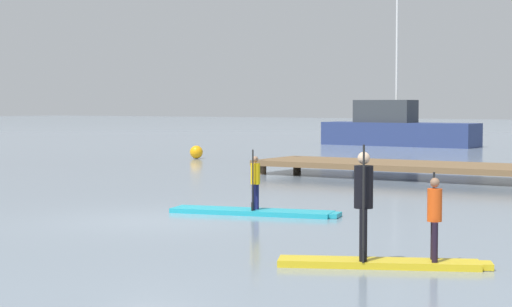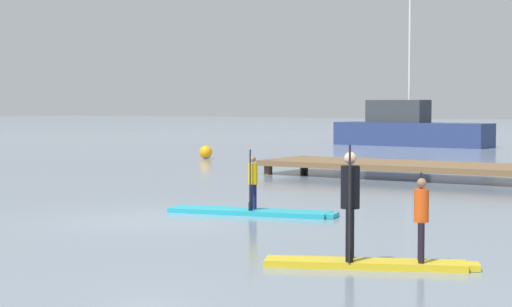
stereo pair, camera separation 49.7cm
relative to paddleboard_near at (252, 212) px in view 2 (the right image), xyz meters
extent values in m
plane|color=gray|center=(-1.22, -1.95, -0.05)|extent=(240.00, 240.00, 0.00)
cube|color=#1E9EB2|center=(-0.07, -0.02, 0.00)|extent=(3.58, 1.54, 0.10)
cube|color=#1E9EB2|center=(1.68, 0.40, 0.00)|extent=(0.35, 0.56, 0.09)
cylinder|color=#19194C|center=(-0.01, 0.12, 0.32)|extent=(0.08, 0.08, 0.54)
cylinder|color=#19194C|center=(0.04, -0.11, 0.32)|extent=(0.08, 0.08, 0.54)
cylinder|color=#F2B20C|center=(0.01, 0.00, 0.82)|extent=(0.24, 0.24, 0.45)
sphere|color=#8C664C|center=(0.01, 0.00, 1.13)|extent=(0.13, 0.13, 0.13)
cylinder|color=black|center=(0.05, -0.16, 0.70)|extent=(0.03, 0.03, 1.29)
cube|color=black|center=(0.05, -0.16, 0.14)|extent=(0.06, 0.14, 0.18)
cube|color=gold|center=(4.70, -4.25, 0.00)|extent=(2.85, 1.67, 0.10)
cube|color=gold|center=(6.06, -3.63, 0.00)|extent=(0.37, 0.43, 0.09)
cylinder|color=black|center=(4.43, -4.19, 0.42)|extent=(0.11, 0.11, 0.75)
cylinder|color=black|center=(4.57, -4.48, 0.42)|extent=(0.11, 0.11, 0.75)
cylinder|color=black|center=(4.50, -4.34, 1.11)|extent=(0.37, 0.37, 0.62)
sphere|color=beige|center=(4.50, -4.34, 1.52)|extent=(0.18, 0.18, 0.18)
cylinder|color=black|center=(4.59, -4.52, 0.89)|extent=(0.03, 0.03, 1.68)
cube|color=black|center=(4.59, -4.52, 0.14)|extent=(0.09, 0.14, 0.18)
cylinder|color=black|center=(5.37, -3.80, 0.34)|extent=(0.09, 0.09, 0.57)
cylinder|color=black|center=(5.47, -4.03, 0.34)|extent=(0.09, 0.09, 0.57)
cylinder|color=#E54C14|center=(5.42, -3.92, 0.86)|extent=(0.28, 0.28, 0.47)
sphere|color=#8C664C|center=(5.42, -3.92, 1.18)|extent=(0.14, 0.14, 0.14)
cylinder|color=black|center=(5.35, -3.76, 0.68)|extent=(0.03, 0.03, 1.27)
cube|color=black|center=(5.35, -3.76, 0.14)|extent=(0.09, 0.14, 0.18)
cube|color=navy|center=(-9.20, 30.57, 0.60)|extent=(9.07, 2.65, 1.31)
cube|color=#33383D|center=(-10.06, 30.63, 1.90)|extent=(3.46, 1.74, 1.27)
cylinder|color=silver|center=(-9.39, 30.59, 5.54)|extent=(0.12, 0.12, 6.03)
cube|color=brown|center=(-1.05, 10.51, 0.33)|extent=(9.31, 3.03, 0.18)
cylinder|color=#473828|center=(-5.41, 9.29, 0.19)|extent=(0.28, 0.28, 0.47)
cylinder|color=#473828|center=(-5.41, 11.73, 0.19)|extent=(0.28, 0.28, 0.47)
sphere|color=orange|center=(-12.19, 15.06, 0.23)|extent=(0.56, 0.56, 0.56)
camera|label=1|loc=(9.78, -15.95, 2.30)|focal=61.88mm
camera|label=2|loc=(10.20, -15.68, 2.30)|focal=61.88mm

